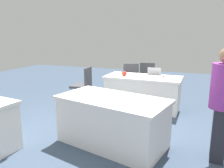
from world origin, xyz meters
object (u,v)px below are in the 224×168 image
object	(u,v)px
table_mid_right	(112,121)
chair_aisle	(148,76)
chair_tucked_left	(83,83)
laptop_silver	(154,75)
chair_near_front	(130,77)
yarn_ball	(124,74)
scissors_red	(163,77)
table_foreground	(143,92)
person_attendee_browsing	(223,100)

from	to	relation	value
table_mid_right	chair_aisle	distance (m)	3.24
chair_tucked_left	laptop_silver	size ratio (longest dim) A/B	2.93
chair_near_front	chair_tucked_left	world-z (taller)	chair_near_front
chair_near_front	yarn_ball	world-z (taller)	chair_near_front
chair_tucked_left	scissors_red	size ratio (longest dim) A/B	5.30
chair_tucked_left	scissors_red	xyz separation A→B (m)	(-1.91, -0.37, 0.23)
chair_aisle	table_mid_right	bearing A→B (deg)	-92.09
yarn_ball	laptop_silver	bearing A→B (deg)	-167.64
table_mid_right	chair_aisle	world-z (taller)	chair_aisle
chair_aisle	yarn_ball	world-z (taller)	chair_aisle
table_mid_right	laptop_silver	xyz separation A→B (m)	(-0.29, -1.99, 0.42)
chair_aisle	yarn_ball	distance (m)	1.45
chair_tucked_left	yarn_ball	size ratio (longest dim) A/B	7.90
chair_near_front	chair_aisle	xyz separation A→B (m)	(-0.40, -0.44, -0.01)
table_foreground	table_mid_right	xyz separation A→B (m)	(0.05, 1.96, 0.00)
table_mid_right	chair_tucked_left	xyz separation A→B (m)	(1.40, -1.70, 0.16)
table_foreground	chair_near_front	xyz separation A→B (m)	(0.55, -0.84, 0.17)
chair_tucked_left	laptop_silver	xyz separation A→B (m)	(-1.69, -0.29, 0.27)
laptop_silver	table_mid_right	bearing A→B (deg)	80.19
chair_near_front	scissors_red	size ratio (longest dim) A/B	5.37
laptop_silver	yarn_ball	xyz separation A→B (m)	(0.67, 0.15, 0.02)
chair_near_front	scissors_red	bearing A→B (deg)	-59.47
table_foreground	yarn_ball	world-z (taller)	yarn_ball
chair_aisle	scissors_red	world-z (taller)	chair_aisle
chair_tucked_left	yarn_ball	bearing A→B (deg)	-87.19
person_attendee_browsing	laptop_silver	distance (m)	2.29
table_foreground	laptop_silver	xyz separation A→B (m)	(-0.24, -0.03, 0.42)
chair_near_front	laptop_silver	xyz separation A→B (m)	(-0.78, 0.81, 0.25)
laptop_silver	yarn_ball	bearing A→B (deg)	10.86
chair_aisle	laptop_silver	xyz separation A→B (m)	(-0.38, 1.25, 0.27)
yarn_ball	scissors_red	bearing A→B (deg)	-165.68
person_attendee_browsing	laptop_silver	size ratio (longest dim) A/B	4.85
table_mid_right	yarn_ball	size ratio (longest dim) A/B	15.55
table_foreground	laptop_silver	distance (m)	0.49
table_mid_right	person_attendee_browsing	size ratio (longest dim) A/B	1.19
chair_near_front	table_foreground	bearing A→B (deg)	-80.27
table_mid_right	chair_tucked_left	world-z (taller)	chair_tucked_left
table_foreground	person_attendee_browsing	xyz separation A→B (m)	(-1.50, 1.88, 0.49)
chair_tucked_left	scissors_red	distance (m)	1.96
person_attendee_browsing	table_mid_right	bearing A→B (deg)	96.87
chair_aisle	person_attendee_browsing	size ratio (longest dim) A/B	0.60
table_foreground	chair_tucked_left	size ratio (longest dim) A/B	1.88
yarn_ball	chair_tucked_left	bearing A→B (deg)	8.00
yarn_ball	scissors_red	world-z (taller)	yarn_ball
table_foreground	chair_aisle	xyz separation A→B (m)	(0.15, -1.28, 0.16)
chair_near_front	table_mid_right	bearing A→B (deg)	-103.44
table_mid_right	person_attendee_browsing	distance (m)	1.63
yarn_ball	chair_aisle	bearing A→B (deg)	-101.57
table_mid_right	chair_near_front	world-z (taller)	chair_near_front
chair_near_front	laptop_silver	distance (m)	1.15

